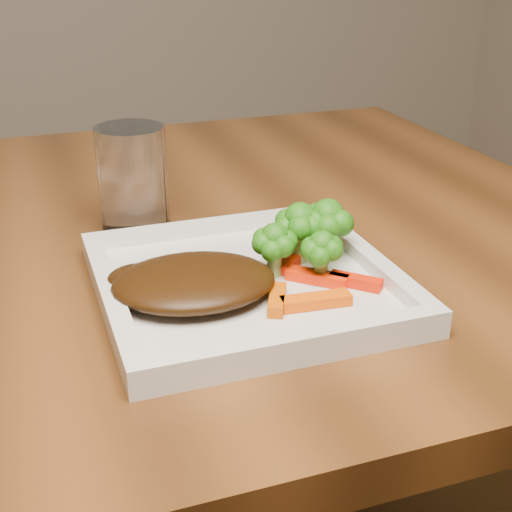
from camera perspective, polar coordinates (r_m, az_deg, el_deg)
name	(u,v)px	position (r m, az deg, el deg)	size (l,w,h in m)	color
plate	(246,287)	(0.67, -0.81, -2.52)	(0.27, 0.27, 0.01)	silver
steak	(194,282)	(0.64, -5.00, -2.06)	(0.15, 0.11, 0.03)	#391E08
broccoli_0	(300,229)	(0.70, 3.51, 2.20)	(0.06, 0.06, 0.07)	#146B11
broccoli_1	(327,230)	(0.70, 5.71, 2.08)	(0.06, 0.06, 0.06)	#245D0F
broccoli_2	(322,252)	(0.66, 5.27, 0.34)	(0.05, 0.05, 0.06)	#3B7313
broccoli_3	(274,245)	(0.67, 1.48, 0.87)	(0.05, 0.05, 0.06)	#147914
carrot_0	(316,301)	(0.63, 4.81, -3.59)	(0.06, 0.02, 0.01)	#ED5203
carrot_1	(356,281)	(0.66, 7.98, -2.01)	(0.05, 0.01, 0.01)	red
carrot_2	(277,300)	(0.63, 1.70, -3.50)	(0.05, 0.01, 0.01)	#CD4F03
carrot_3	(320,243)	(0.74, 5.10, 1.08)	(0.05, 0.01, 0.01)	#CA3403
carrot_5	(317,277)	(0.67, 4.90, -1.70)	(0.06, 0.02, 0.01)	#FF2904
carrot_6	(292,261)	(0.70, 2.90, -0.39)	(0.05, 0.01, 0.01)	red
drinking_glass	(133,180)	(0.81, -9.82, 6.01)	(0.08, 0.08, 0.12)	silver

